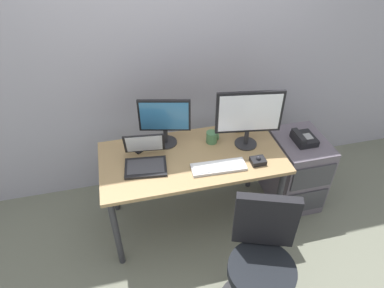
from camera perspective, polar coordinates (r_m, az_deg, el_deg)
ground_plane at (r=3.20m, az=0.00°, el=-12.41°), size 8.00×8.00×0.00m
back_wall at (r=2.93m, az=-3.37°, el=16.55°), size 6.00×0.10×2.80m
desk at (r=2.72m, az=0.00°, el=-3.45°), size 1.43×0.70×0.75m
file_cabinet at (r=3.28m, az=16.85°, el=-4.24°), size 0.42×0.53×0.69m
desk_phone at (r=3.03m, az=18.14°, el=0.89°), size 0.17×0.20×0.09m
office_chair at (r=2.44m, az=11.35°, el=-19.48°), size 0.53×0.54×0.95m
monitor_main at (r=2.65m, az=9.52°, el=4.75°), size 0.51×0.18×0.49m
monitor_side at (r=2.67m, az=-4.59°, el=4.13°), size 0.40×0.18×0.41m
keyboard at (r=2.56m, az=4.47°, el=-3.82°), size 0.42×0.15×0.03m
laptop at (r=2.59m, az=-7.83°, el=-2.39°), size 0.34×0.33×0.23m
trackball_mouse at (r=2.64m, az=10.98°, el=-2.74°), size 0.11×0.09×0.07m
coffee_mug at (r=2.78m, az=3.37°, el=1.16°), size 0.10×0.09×0.10m
cell_phone at (r=2.77m, az=-9.43°, el=-0.72°), size 0.14×0.16×0.01m
banana at (r=2.96m, az=8.82°, el=2.67°), size 0.19×0.10×0.04m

